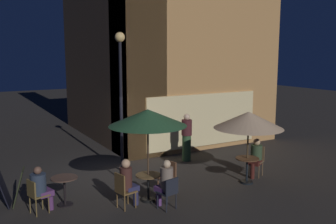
% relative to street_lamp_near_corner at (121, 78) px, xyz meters
% --- Properties ---
extents(ground_plane, '(60.00, 60.00, 0.00)m').
position_rel_street_lamp_near_corner_xyz_m(ground_plane, '(-0.38, 0.00, -3.13)').
color(ground_plane, '#2C2825').
extents(cafe_building, '(7.30, 8.34, 9.37)m').
position_rel_street_lamp_near_corner_xyz_m(cafe_building, '(2.80, 3.55, 1.55)').
color(cafe_building, tan).
rests_on(cafe_building, ground).
extents(street_lamp_near_corner, '(0.32, 0.32, 4.57)m').
position_rel_street_lamp_near_corner_xyz_m(street_lamp_near_corner, '(0.00, 0.00, 0.00)').
color(street_lamp_near_corner, black).
rests_on(street_lamp_near_corner, ground).
extents(menu_sandwich_board, '(0.77, 0.70, 0.95)m').
position_rel_street_lamp_near_corner_xyz_m(menu_sandwich_board, '(-3.61, -1.26, -2.64)').
color(menu_sandwich_board, black).
rests_on(menu_sandwich_board, ground).
extents(cafe_table_0, '(0.67, 0.67, 0.72)m').
position_rel_street_lamp_near_corner_xyz_m(cafe_table_0, '(-0.38, -2.69, -2.62)').
color(cafe_table_0, black).
rests_on(cafe_table_0, ground).
extents(cafe_table_1, '(0.71, 0.71, 0.78)m').
position_rel_street_lamp_near_corner_xyz_m(cafe_table_1, '(2.85, -2.91, -2.57)').
color(cafe_table_1, black).
rests_on(cafe_table_1, ground).
extents(cafe_table_2, '(0.68, 0.68, 0.75)m').
position_rel_street_lamp_near_corner_xyz_m(cafe_table_2, '(-2.40, -1.88, -2.60)').
color(cafe_table_2, black).
rests_on(cafe_table_2, ground).
extents(patio_umbrella_0, '(2.05, 2.05, 2.48)m').
position_rel_street_lamp_near_corner_xyz_m(patio_umbrella_0, '(-0.38, -2.69, -0.88)').
color(patio_umbrella_0, black).
rests_on(patio_umbrella_0, ground).
extents(patio_umbrella_1, '(2.07, 2.07, 2.20)m').
position_rel_street_lamp_near_corner_xyz_m(patio_umbrella_1, '(2.85, -2.91, -1.19)').
color(patio_umbrella_1, black).
rests_on(patio_umbrella_1, ground).
extents(cafe_chair_0, '(0.50, 0.50, 0.94)m').
position_rel_street_lamp_near_corner_xyz_m(cafe_chair_0, '(-1.18, -2.85, -2.58)').
color(cafe_chair_0, brown).
rests_on(cafe_chair_0, ground).
extents(cafe_chair_1, '(0.50, 0.50, 0.84)m').
position_rel_street_lamp_near_corner_xyz_m(cafe_chair_1, '(-0.20, -3.48, -2.62)').
color(cafe_chair_1, black).
rests_on(cafe_chair_1, ground).
extents(cafe_chair_2, '(0.50, 0.50, 0.91)m').
position_rel_street_lamp_near_corner_xyz_m(cafe_chair_2, '(0.36, -2.47, -2.58)').
color(cafe_chair_2, brown).
rests_on(cafe_chair_2, ground).
extents(cafe_chair_3, '(0.54, 0.54, 0.95)m').
position_rel_street_lamp_near_corner_xyz_m(cafe_chair_3, '(3.62, -2.52, -2.55)').
color(cafe_chair_3, brown).
rests_on(cafe_chair_3, ground).
extents(cafe_chair_4, '(0.51, 0.51, 0.88)m').
position_rel_street_lamp_near_corner_xyz_m(cafe_chair_4, '(-3.16, -2.10, -2.59)').
color(cafe_chair_4, brown).
rests_on(cafe_chair_4, ground).
extents(patron_seated_0, '(0.52, 0.38, 1.28)m').
position_rel_street_lamp_near_corner_xyz_m(patron_seated_0, '(-1.03, -2.82, -2.40)').
color(patron_seated_0, '#28284C').
rests_on(patron_seated_0, ground).
extents(patron_seated_1, '(0.40, 0.52, 1.28)m').
position_rel_street_lamp_near_corner_xyz_m(patron_seated_1, '(-0.23, -3.35, -2.41)').
color(patron_seated_1, '#5A336F').
rests_on(patron_seated_1, ground).
extents(patron_seated_2, '(0.55, 0.49, 1.23)m').
position_rel_street_lamp_near_corner_xyz_m(patron_seated_2, '(3.49, -2.58, -2.43)').
color(patron_seated_2, '#431A15').
rests_on(patron_seated_2, ground).
extents(patron_seated_3, '(0.55, 0.46, 1.19)m').
position_rel_street_lamp_near_corner_xyz_m(patron_seated_3, '(-3.03, -2.06, -2.44)').
color(patron_seated_3, '#573061').
rests_on(patron_seated_3, ground).
extents(patron_standing_4, '(0.38, 0.38, 1.74)m').
position_rel_street_lamp_near_corner_xyz_m(patron_standing_4, '(2.55, 0.04, -2.26)').
color(patron_standing_4, '#2F4E2E').
rests_on(patron_standing_4, ground).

